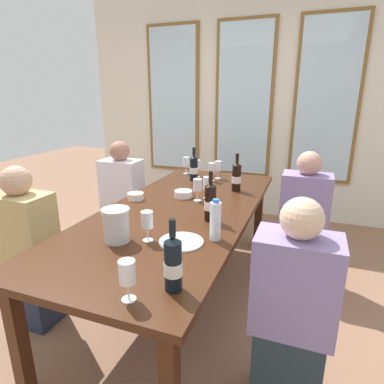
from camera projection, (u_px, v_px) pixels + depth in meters
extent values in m
plane|color=#8A6148|center=(181.00, 296.00, 2.55)|extent=(12.00, 12.00, 0.00)
cube|color=silver|center=(245.00, 101.00, 4.03)|extent=(4.21, 0.06, 2.90)
cube|color=brown|center=(173.00, 100.00, 4.31)|extent=(0.72, 0.03, 1.88)
cube|color=silver|center=(173.00, 100.00, 4.29)|extent=(0.64, 0.01, 1.80)
cube|color=brown|center=(244.00, 101.00, 3.99)|extent=(0.72, 0.03, 1.88)
cube|color=silver|center=(244.00, 101.00, 3.97)|extent=(0.64, 0.01, 1.80)
cube|color=brown|center=(326.00, 102.00, 3.67)|extent=(0.72, 0.03, 1.88)
cube|color=silver|center=(326.00, 102.00, 3.65)|extent=(0.64, 0.01, 1.80)
cube|color=#3E1F0F|center=(180.00, 211.00, 2.34)|extent=(1.01, 2.38, 0.04)
cube|color=#3E1F0F|center=(19.00, 342.00, 1.60)|extent=(0.07, 0.07, 0.70)
cube|color=#3E1F0F|center=(184.00, 206.00, 3.56)|extent=(0.07, 0.07, 0.70)
cube|color=#3E1F0F|center=(259.00, 215.00, 3.29)|extent=(0.07, 0.07, 0.70)
cylinder|color=white|center=(181.00, 242.00, 1.79)|extent=(0.25, 0.25, 0.01)
cylinder|color=silver|center=(117.00, 227.00, 1.79)|extent=(0.14, 0.14, 0.17)
cylinder|color=silver|center=(115.00, 211.00, 1.76)|extent=(0.16, 0.16, 0.02)
cylinder|color=black|center=(236.00, 178.00, 2.72)|extent=(0.07, 0.07, 0.22)
cone|color=black|center=(237.00, 164.00, 2.69)|extent=(0.07, 0.07, 0.02)
cylinder|color=black|center=(237.00, 158.00, 2.67)|extent=(0.03, 0.03, 0.08)
cylinder|color=silver|center=(236.00, 179.00, 2.73)|extent=(0.08, 0.08, 0.06)
cylinder|color=black|center=(194.00, 169.00, 3.05)|extent=(0.08, 0.07, 0.22)
cone|color=black|center=(194.00, 157.00, 3.02)|extent=(0.08, 0.07, 0.02)
cylinder|color=black|center=(194.00, 151.00, 3.00)|extent=(0.03, 0.03, 0.08)
cylinder|color=white|center=(194.00, 170.00, 3.06)|extent=(0.08, 0.08, 0.06)
cylinder|color=black|center=(210.00, 204.00, 2.08)|extent=(0.07, 0.08, 0.23)
cone|color=black|center=(211.00, 185.00, 2.04)|extent=(0.07, 0.08, 0.02)
cylinder|color=black|center=(211.00, 177.00, 2.03)|extent=(0.03, 0.03, 0.08)
cylinder|color=white|center=(210.00, 205.00, 2.08)|extent=(0.08, 0.08, 0.06)
cylinder|color=black|center=(173.00, 266.00, 1.33)|extent=(0.07, 0.07, 0.22)
cone|color=black|center=(173.00, 240.00, 1.30)|extent=(0.07, 0.07, 0.02)
cylinder|color=black|center=(172.00, 228.00, 1.28)|extent=(0.03, 0.03, 0.08)
cylinder|color=silver|center=(173.00, 269.00, 1.34)|extent=(0.08, 0.08, 0.06)
cylinder|color=white|center=(183.00, 194.00, 2.58)|extent=(0.14, 0.14, 0.05)
cylinder|color=white|center=(136.00, 196.00, 2.52)|extent=(0.13, 0.13, 0.05)
cylinder|color=white|center=(215.00, 221.00, 1.80)|extent=(0.06, 0.06, 0.22)
cylinder|color=blue|center=(216.00, 201.00, 1.77)|extent=(0.04, 0.04, 0.02)
cylinder|color=white|center=(186.00, 173.00, 3.35)|extent=(0.06, 0.06, 0.00)
cylinder|color=white|center=(186.00, 170.00, 3.34)|extent=(0.01, 0.01, 0.07)
cylinder|color=white|center=(186.00, 162.00, 3.31)|extent=(0.07, 0.07, 0.09)
cylinder|color=white|center=(197.00, 177.00, 3.20)|extent=(0.06, 0.06, 0.00)
cylinder|color=white|center=(197.00, 173.00, 3.19)|extent=(0.01, 0.01, 0.07)
cylinder|color=white|center=(197.00, 165.00, 3.17)|extent=(0.07, 0.07, 0.09)
cylinder|color=white|center=(148.00, 240.00, 1.82)|extent=(0.06, 0.06, 0.00)
cylinder|color=white|center=(148.00, 234.00, 1.81)|extent=(0.01, 0.01, 0.07)
cylinder|color=white|center=(147.00, 220.00, 1.78)|extent=(0.07, 0.07, 0.09)
cylinder|color=maroon|center=(147.00, 225.00, 1.79)|extent=(0.06, 0.06, 0.03)
cylinder|color=white|center=(198.00, 200.00, 2.50)|extent=(0.06, 0.06, 0.00)
cylinder|color=white|center=(198.00, 196.00, 2.49)|extent=(0.01, 0.01, 0.07)
cylinder|color=white|center=(198.00, 185.00, 2.46)|extent=(0.07, 0.07, 0.09)
cylinder|color=white|center=(218.00, 178.00, 3.15)|extent=(0.06, 0.06, 0.00)
cylinder|color=white|center=(218.00, 175.00, 3.14)|extent=(0.01, 0.01, 0.07)
cylinder|color=white|center=(218.00, 166.00, 3.11)|extent=(0.07, 0.07, 0.09)
cylinder|color=beige|center=(218.00, 169.00, 3.12)|extent=(0.06, 0.06, 0.04)
cylinder|color=white|center=(207.00, 198.00, 2.56)|extent=(0.06, 0.06, 0.00)
cylinder|color=white|center=(207.00, 193.00, 2.54)|extent=(0.01, 0.01, 0.07)
cylinder|color=white|center=(207.00, 183.00, 2.52)|extent=(0.07, 0.07, 0.09)
cylinder|color=#590C19|center=(207.00, 187.00, 2.53)|extent=(0.06, 0.06, 0.03)
cylinder|color=white|center=(211.00, 181.00, 3.06)|extent=(0.06, 0.06, 0.00)
cylinder|color=white|center=(211.00, 177.00, 3.05)|extent=(0.01, 0.01, 0.07)
cylinder|color=white|center=(212.00, 168.00, 3.03)|extent=(0.07, 0.07, 0.09)
cylinder|color=white|center=(129.00, 299.00, 1.29)|extent=(0.06, 0.06, 0.00)
cylinder|color=white|center=(128.00, 291.00, 1.28)|extent=(0.01, 0.01, 0.07)
cylinder|color=white|center=(127.00, 272.00, 1.26)|extent=(0.07, 0.07, 0.09)
cylinder|color=maroon|center=(128.00, 280.00, 1.27)|extent=(0.06, 0.06, 0.02)
cube|color=#242B41|center=(34.00, 291.00, 2.23)|extent=(0.32, 0.24, 0.45)
cube|color=tan|center=(24.00, 229.00, 2.09)|extent=(0.38, 0.24, 0.48)
sphere|color=tan|center=(16.00, 181.00, 2.00)|extent=(0.19, 0.19, 0.19)
cube|color=#27353E|center=(286.00, 365.00, 1.62)|extent=(0.32, 0.24, 0.45)
cube|color=#8B78B3|center=(295.00, 284.00, 1.49)|extent=(0.38, 0.24, 0.48)
sphere|color=beige|center=(302.00, 219.00, 1.39)|extent=(0.19, 0.19, 0.19)
cube|color=#362F2D|center=(125.00, 229.00, 3.27)|extent=(0.32, 0.24, 0.45)
cube|color=silver|center=(122.00, 184.00, 3.13)|extent=(0.38, 0.24, 0.48)
sphere|color=#A36B58|center=(119.00, 151.00, 3.04)|extent=(0.19, 0.19, 0.19)
cube|color=#332236|center=(299.00, 255.00, 2.73)|extent=(0.32, 0.24, 0.45)
cube|color=#8A75AF|center=(305.00, 203.00, 2.60)|extent=(0.38, 0.24, 0.48)
sphere|color=tan|center=(309.00, 163.00, 2.50)|extent=(0.19, 0.19, 0.19)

